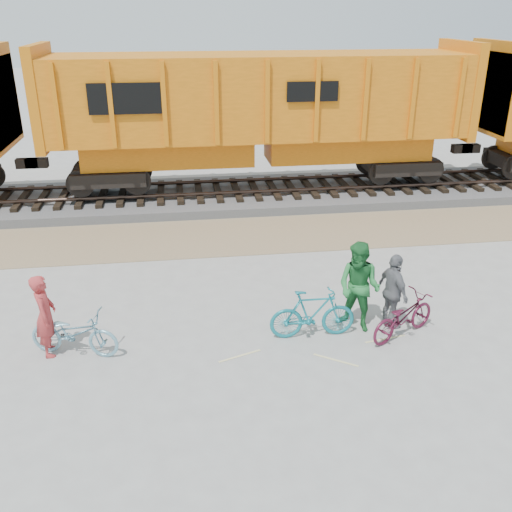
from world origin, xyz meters
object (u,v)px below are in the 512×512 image
object	(u,v)px
bicycle_teal	(313,314)
bicycle_maroon	(403,316)
person_man	(359,287)
person_woman	(393,292)
hopper_car_center	(260,112)
bicycle_blue	(74,333)
person_solo	(45,315)

from	to	relation	value
bicycle_teal	bicycle_maroon	world-z (taller)	bicycle_teal
person_man	bicycle_maroon	bearing A→B (deg)	14.16
bicycle_teal	person_woman	xyz separation A→B (m)	(1.73, 0.16, 0.29)
bicycle_teal	person_woman	world-z (taller)	person_woman
hopper_car_center	bicycle_blue	size ratio (longest dim) A/B	7.93
person_woman	person_man	bearing A→B (deg)	74.47
person_woman	bicycle_teal	bearing A→B (deg)	82.85
hopper_car_center	person_solo	world-z (taller)	hopper_car_center
person_solo	bicycle_blue	bearing A→B (deg)	-106.19
bicycle_blue	bicycle_maroon	xyz separation A→B (m)	(6.50, -0.25, -0.01)
person_woman	bicycle_maroon	bearing A→B (deg)	-178.47
hopper_car_center	person_man	xyz separation A→B (m)	(0.72, -9.08, -2.05)
bicycle_teal	person_man	bearing A→B (deg)	-78.32
bicycle_teal	bicycle_blue	bearing A→B (deg)	90.17
bicycle_teal	bicycle_maroon	distance (m)	1.84
person_man	person_solo	bearing A→B (deg)	-137.11
person_solo	person_man	bearing A→B (deg)	-94.11
bicycle_maroon	hopper_car_center	bearing A→B (deg)	-19.24
bicycle_blue	person_solo	size ratio (longest dim) A/B	1.06
bicycle_teal	bicycle_maroon	bearing A→B (deg)	-97.07
hopper_car_center	person_solo	distance (m)	10.88
bicycle_blue	person_woman	xyz separation A→B (m)	(6.40, 0.15, 0.36)
bicycle_teal	person_solo	world-z (taller)	person_solo
bicycle_maroon	person_man	world-z (taller)	person_man
bicycle_blue	bicycle_maroon	distance (m)	6.50
bicycle_maroon	person_man	bearing A→B (deg)	33.59
person_man	person_woman	distance (m)	0.74
person_solo	bicycle_teal	bearing A→B (deg)	-96.17
person_solo	person_woman	xyz separation A→B (m)	(6.90, 0.05, -0.01)
hopper_car_center	person_man	bearing A→B (deg)	-85.48
bicycle_maroon	person_man	distance (m)	1.06
bicycle_blue	person_woman	size ratio (longest dim) A/B	1.08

